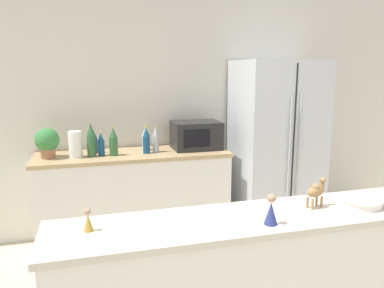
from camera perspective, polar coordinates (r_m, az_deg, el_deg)
wall_back at (r=4.05m, az=-3.59°, el=4.73°), size 8.00×0.06×2.55m
back_counter at (r=3.84m, az=-8.74°, el=-8.09°), size 1.87×0.63×0.94m
refrigerator at (r=4.09m, az=12.61°, el=-0.56°), size 0.85×0.74×1.83m
potted_plant at (r=3.65m, az=-21.20°, el=0.36°), size 0.22×0.22×0.28m
paper_towel_roll at (r=3.60m, az=-17.36°, el=-0.06°), size 0.12×0.12×0.24m
microwave at (r=3.83m, az=0.63°, el=1.37°), size 0.48×0.37×0.28m
back_bottle_0 at (r=3.62m, az=-13.67°, el=-0.04°), size 0.06×0.06×0.23m
back_bottle_1 at (r=3.68m, az=-5.55°, el=0.71°), size 0.06×0.06×0.27m
back_bottle_2 at (r=3.60m, az=-11.89°, el=0.34°), size 0.08×0.08×0.28m
back_bottle_3 at (r=3.79m, az=-7.06°, el=0.85°), size 0.08×0.08×0.25m
back_bottle_4 at (r=3.75m, az=-14.68°, el=0.30°), size 0.06×0.06×0.23m
back_bottle_5 at (r=3.64m, az=-6.99°, el=0.51°), size 0.07×0.07×0.26m
back_bottle_6 at (r=3.59m, az=-15.11°, el=0.57°), size 0.08×0.08×0.33m
fruit_bowl at (r=2.35m, az=24.48°, el=-7.93°), size 0.23×0.23×0.05m
camel_figurine at (r=2.21m, az=18.36°, el=-6.80°), size 0.13×0.09×0.16m
wise_man_figurine_blue at (r=1.88m, az=-15.54°, el=-11.29°), size 0.05×0.05×0.11m
wise_man_figurine_crimson at (r=1.92m, az=11.95°, el=-10.02°), size 0.07×0.07×0.16m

